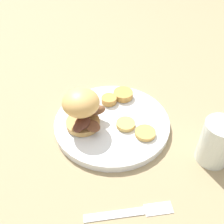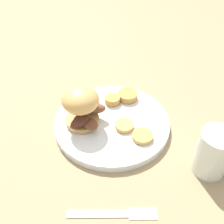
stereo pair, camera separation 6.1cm
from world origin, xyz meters
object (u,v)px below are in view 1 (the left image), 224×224
at_px(dinner_plate, 112,122).
at_px(fork, 130,212).
at_px(sandwich, 83,109).
at_px(drinking_glass, 217,142).

bearing_deg(dinner_plate, fork, 1.77).
distance_m(dinner_plate, sandwich, 0.09).
xyz_separation_m(dinner_plate, drinking_glass, (0.12, 0.20, 0.04)).
relative_size(fork, drinking_glass, 1.62).
bearing_deg(drinking_glass, fork, -61.96).
relative_size(sandwich, drinking_glass, 0.98).
height_order(dinner_plate, fork, dinner_plate).
xyz_separation_m(dinner_plate, sandwich, (0.01, -0.07, 0.06)).
relative_size(sandwich, fork, 0.61).
xyz_separation_m(fork, drinking_glass, (-0.10, 0.20, 0.05)).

